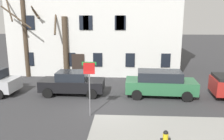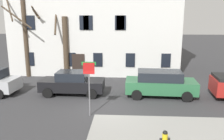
# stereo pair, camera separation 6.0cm
# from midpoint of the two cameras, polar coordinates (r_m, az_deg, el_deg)

# --- Properties ---
(ground_plane) EXTENTS (120.00, 120.00, 0.00)m
(ground_plane) POSITION_cam_midpoint_polar(r_m,az_deg,el_deg) (14.02, -0.82, -9.31)
(ground_plane) COLOR #38383A
(building_main) EXTENTS (15.83, 8.72, 11.82)m
(building_main) POSITION_cam_midpoint_polar(r_m,az_deg,el_deg) (24.46, -3.45, 14.47)
(building_main) COLOR white
(building_main) RESTS_ON ground_plane
(tree_bare_near) EXTENTS (2.98, 2.92, 7.81)m
(tree_bare_near) POSITION_cam_midpoint_polar(r_m,az_deg,el_deg) (21.93, -20.40, 9.10)
(tree_bare_near) COLOR #4C3D2D
(tree_bare_near) RESTS_ON ground_plane
(tree_bare_mid) EXTENTS (2.56, 2.73, 6.98)m
(tree_bare_mid) POSITION_cam_midpoint_polar(r_m,az_deg,el_deg) (22.19, -16.36, 8.23)
(tree_bare_mid) COLOR #4C3D2D
(tree_bare_mid) RESTS_ON ground_plane
(tree_bare_far) EXTENTS (2.35, 2.39, 6.10)m
(tree_bare_far) POSITION_cam_midpoint_polar(r_m,az_deg,el_deg) (20.92, -11.32, 6.26)
(tree_bare_far) COLOR #4C3D2D
(tree_bare_far) RESTS_ON ground_plane
(car_black_sedan) EXTENTS (4.38, 1.99, 1.63)m
(car_black_sedan) POSITION_cam_midpoint_polar(r_m,az_deg,el_deg) (16.44, -9.55, -3.11)
(car_black_sedan) COLOR black
(car_black_sedan) RESTS_ON ground_plane
(car_green_wagon) EXTENTS (4.76, 2.25, 1.76)m
(car_green_wagon) POSITION_cam_midpoint_polar(r_m,az_deg,el_deg) (16.12, 11.78, -3.17)
(car_green_wagon) COLOR #2D6B42
(car_green_wagon) RESTS_ON ground_plane
(fire_hydrant) EXTENTS (0.42, 0.22, 0.70)m
(fire_hydrant) POSITION_cam_midpoint_polar(r_m,az_deg,el_deg) (10.11, 12.93, -15.91)
(fire_hydrant) COLOR gold
(fire_hydrant) RESTS_ON sidewalk_slab
(street_sign_pole) EXTENTS (0.76, 0.07, 3.00)m
(street_sign_pole) POSITION_cam_midpoint_polar(r_m,az_deg,el_deg) (12.40, -5.48, -2.16)
(street_sign_pole) COLOR slate
(street_sign_pole) RESTS_ON ground_plane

